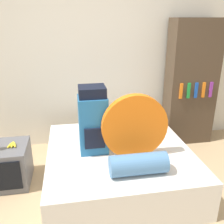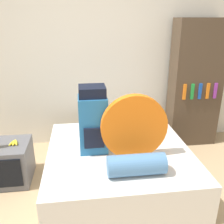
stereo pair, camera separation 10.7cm
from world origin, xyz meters
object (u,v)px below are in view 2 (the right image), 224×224
sleeping_roll (136,165)px  bookshelf (195,84)px  television (9,162)px  tent_bag (134,127)px  backpack (93,120)px

sleeping_roll → bookshelf: size_ratio=0.30×
television → tent_bag: bearing=-15.3°
tent_bag → sleeping_roll: (-0.04, -0.32, -0.24)m
backpack → tent_bag: size_ratio=1.06×
television → bookshelf: (2.54, 0.69, 0.68)m
tent_bag → sleeping_roll: size_ratio=1.26×
backpack → sleeping_roll: bearing=-54.8°
sleeping_roll → bookshelf: bearing=49.8°
television → bookshelf: bookshelf is taller
backpack → sleeping_roll: (0.37, -0.52, -0.25)m
tent_bag → backpack: bearing=153.6°
sleeping_roll → bookshelf: bookshelf is taller
backpack → bookshelf: 1.78m
backpack → bookshelf: bearing=29.4°
backpack → bookshelf: size_ratio=0.40×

